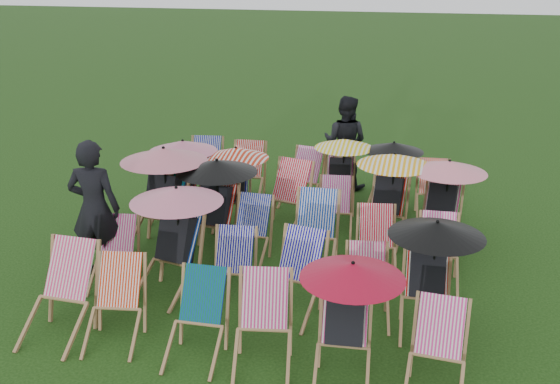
% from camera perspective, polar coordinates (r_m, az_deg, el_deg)
% --- Properties ---
extents(ground, '(100.00, 100.00, 0.00)m').
position_cam_1_polar(ground, '(8.61, 0.30, -6.67)').
color(ground, black).
rests_on(ground, ground).
extents(deckchair_0, '(0.66, 0.92, 0.99)m').
position_cam_1_polar(deckchair_0, '(7.29, -19.63, -8.82)').
color(deckchair_0, '#9E7349').
rests_on(deckchair_0, ground).
extents(deckchair_1, '(0.72, 0.90, 0.88)m').
position_cam_1_polar(deckchair_1, '(7.04, -14.93, -9.89)').
color(deckchair_1, '#9E7349').
rests_on(deckchair_1, ground).
extents(deckchair_2, '(0.62, 0.83, 0.87)m').
position_cam_1_polar(deckchair_2, '(6.61, -7.66, -11.48)').
color(deckchair_2, '#9E7349').
rests_on(deckchair_2, ground).
extents(deckchair_3, '(0.75, 0.94, 0.91)m').
position_cam_1_polar(deckchair_3, '(6.42, -1.56, -12.12)').
color(deckchair_3, '#9E7349').
rests_on(deckchair_3, ground).
extents(deckchair_4, '(1.02, 1.09, 1.21)m').
position_cam_1_polar(deckchair_4, '(6.18, 6.06, -11.59)').
color(deckchair_4, '#9E7349').
rests_on(deckchair_4, ground).
extents(deckchair_5, '(0.60, 0.81, 0.85)m').
position_cam_1_polar(deckchair_5, '(6.24, 14.18, -14.15)').
color(deckchair_5, '#9E7349').
rests_on(deckchair_5, ground).
extents(deckchair_6, '(0.66, 0.84, 0.83)m').
position_cam_1_polar(deckchair_6, '(8.22, -14.99, -5.55)').
color(deckchair_6, '#9E7349').
rests_on(deckchair_6, ground).
extents(deckchair_7, '(1.14, 1.21, 1.35)m').
position_cam_1_polar(deckchair_7, '(7.78, -9.92, -4.23)').
color(deckchair_7, '#9E7349').
rests_on(deckchair_7, ground).
extents(deckchair_8, '(0.66, 0.85, 0.85)m').
position_cam_1_polar(deckchair_8, '(7.56, -4.48, -7.12)').
color(deckchair_8, '#9E7349').
rests_on(deckchair_8, ground).
extents(deckchair_9, '(0.74, 0.94, 0.93)m').
position_cam_1_polar(deckchair_9, '(7.30, 1.22, -7.75)').
color(deckchair_9, '#9E7349').
rests_on(deckchair_9, ground).
extents(deckchair_10, '(0.66, 0.83, 0.82)m').
position_cam_1_polar(deckchair_10, '(7.29, 7.98, -8.53)').
color(deckchair_10, '#9E7349').
rests_on(deckchair_10, ground).
extents(deckchair_11, '(1.06, 1.12, 1.26)m').
position_cam_1_polar(deckchair_11, '(7.12, 13.51, -7.35)').
color(deckchair_11, '#9E7349').
rests_on(deckchair_11, ground).
extents(deckchair_12, '(1.23, 1.29, 1.46)m').
position_cam_1_polar(deckchair_12, '(9.06, -10.96, -0.37)').
color(deckchair_12, '#9E7349').
rests_on(deckchair_12, ground).
extents(deckchair_13, '(1.14, 1.19, 1.35)m').
position_cam_1_polar(deckchair_13, '(8.77, -6.23, -1.21)').
color(deckchair_13, '#9E7349').
rests_on(deckchair_13, ground).
extents(deckchair_14, '(0.57, 0.80, 0.86)m').
position_cam_1_polar(deckchair_14, '(8.57, -2.91, -3.66)').
color(deckchair_14, '#9E7349').
rests_on(deckchair_14, ground).
extents(deckchair_15, '(0.70, 0.94, 0.98)m').
position_cam_1_polar(deckchair_15, '(8.39, 3.10, -3.75)').
color(deckchair_15, '#9E7349').
rests_on(deckchair_15, ground).
extents(deckchair_16, '(0.68, 0.86, 0.85)m').
position_cam_1_polar(deckchair_16, '(8.33, 8.81, -4.66)').
color(deckchair_16, '#9E7349').
rests_on(deckchair_16, ground).
extents(deckchair_17, '(0.61, 0.81, 0.84)m').
position_cam_1_polar(deckchair_17, '(8.25, 14.29, -5.35)').
color(deckchair_17, '#9E7349').
rests_on(deckchair_17, ground).
extents(deckchair_18, '(1.08, 1.15, 1.28)m').
position_cam_1_polar(deckchair_18, '(10.04, -9.22, 1.21)').
color(deckchair_18, '#9E7349').
rests_on(deckchair_18, ground).
extents(deckchair_19, '(1.03, 1.12, 1.22)m').
position_cam_1_polar(deckchair_19, '(9.74, -4.32, 0.63)').
color(deckchair_19, '#9E7349').
rests_on(deckchair_19, ground).
extents(deckchair_20, '(0.84, 1.04, 1.00)m').
position_cam_1_polar(deckchair_20, '(9.62, 0.35, -0.48)').
color(deckchair_20, '#9E7349').
rests_on(deckchair_20, ground).
extents(deckchair_21, '(0.65, 0.84, 0.84)m').
position_cam_1_polar(deckchair_21, '(9.40, 5.05, -1.59)').
color(deckchair_21, '#9E7349').
rests_on(deckchair_21, ground).
extents(deckchair_22, '(1.09, 1.15, 1.30)m').
position_cam_1_polar(deckchair_22, '(9.31, 9.84, -0.30)').
color(deckchair_22, '#9E7349').
rests_on(deckchair_22, ground).
extents(deckchair_23, '(1.07, 1.14, 1.27)m').
position_cam_1_polar(deckchair_23, '(9.22, 14.58, -0.94)').
color(deckchair_23, '#9E7349').
rests_on(deckchair_23, ground).
extents(deckchair_24, '(0.77, 0.97, 0.96)m').
position_cam_1_polar(deckchair_24, '(11.18, -6.98, 2.22)').
color(deckchair_24, '#9E7349').
rests_on(deckchair_24, ground).
extents(deckchair_25, '(0.70, 0.93, 0.96)m').
position_cam_1_polar(deckchair_25, '(10.84, -3.15, 1.76)').
color(deckchair_25, '#9E7349').
rests_on(deckchair_25, ground).
extents(deckchair_26, '(0.74, 0.93, 0.91)m').
position_cam_1_polar(deckchair_26, '(10.63, 2.02, 1.29)').
color(deckchair_26, '#9E7349').
rests_on(deckchair_26, ground).
extents(deckchair_27, '(0.99, 1.06, 1.17)m').
position_cam_1_polar(deckchair_27, '(10.46, 5.57, 1.82)').
color(deckchair_27, '#9E7349').
rests_on(deckchair_27, ground).
extents(deckchair_28, '(0.97, 1.04, 1.16)m').
position_cam_1_polar(deckchair_28, '(10.43, 9.88, 1.51)').
color(deckchair_28, '#9E7349').
rests_on(deckchair_28, ground).
extents(deckchair_29, '(0.66, 0.86, 0.87)m').
position_cam_1_polar(deckchair_29, '(10.40, 13.88, 0.14)').
color(deckchair_29, '#9E7349').
rests_on(deckchair_29, ground).
extents(person_left, '(0.73, 0.53, 1.84)m').
position_cam_1_polar(person_left, '(8.38, -16.60, -1.46)').
color(person_left, black).
rests_on(person_left, ground).
extents(person_rear, '(0.92, 0.77, 1.70)m').
position_cam_1_polar(person_rear, '(11.40, 5.97, 4.55)').
color(person_rear, black).
rests_on(person_rear, ground).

